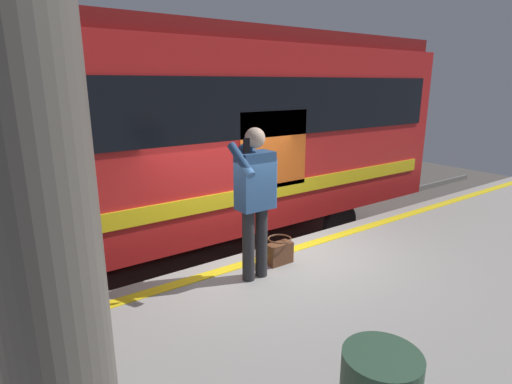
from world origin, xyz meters
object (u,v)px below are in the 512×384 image
Objects in this scene: train_carriage at (103,136)px; passenger at (255,192)px; station_column at (36,202)px; handbag at (279,252)px.

passenger is at bearing 105.04° from train_carriage.
train_carriage is 3.46× the size of station_column.
passenger is 0.47× the size of station_column.
station_column is (1.58, 5.11, 0.45)m from train_carriage.
train_carriage is 3.01m from passenger.
handbag is (-0.46, -0.13, -0.86)m from passenger.
train_carriage reaches higher than handbag.
passenger is at bearing 15.14° from handbag.
handbag is at bearing -164.86° from passenger.
train_carriage is at bearing -107.15° from station_column.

